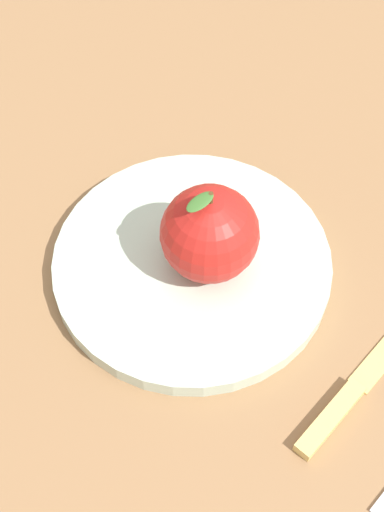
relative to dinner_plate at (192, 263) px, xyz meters
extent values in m
plane|color=olive|center=(-0.01, 0.02, -0.01)|extent=(2.40, 2.40, 0.00)
cylinder|color=#B2C6B2|center=(0.00, 0.00, 0.00)|extent=(0.24, 0.24, 0.02)
torus|color=#B2C6B2|center=(0.00, 0.00, 0.00)|extent=(0.24, 0.24, 0.01)
sphere|color=#B21E19|center=(-0.01, 0.01, 0.05)|extent=(0.08, 0.08, 0.08)
cylinder|color=#4C3319|center=(-0.01, 0.01, 0.09)|extent=(0.00, 0.00, 0.01)
ellipsoid|color=#386628|center=(0.00, 0.01, 0.09)|extent=(0.02, 0.01, 0.01)
cube|color=#D8B766|center=(0.00, 0.17, 0.00)|extent=(0.07, 0.03, 0.01)
camera|label=1|loc=(0.21, 0.27, 0.51)|focal=51.15mm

